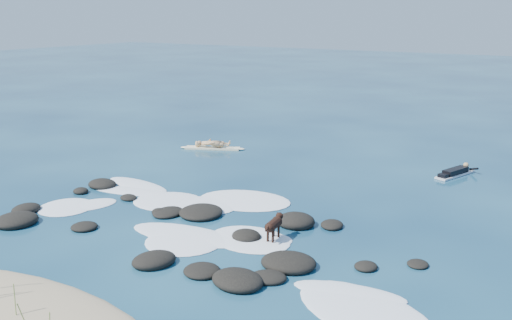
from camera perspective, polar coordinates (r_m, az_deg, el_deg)
The scene contains 6 objects.
ground at distance 19.03m, azimuth -3.85°, elevation -5.62°, with size 160.00×160.00×0.00m, color #0A2642.
reef_rocks at distance 17.63m, azimuth -7.31°, elevation -7.06°, with size 13.50×6.37×0.51m.
breaking_foam at distance 18.36m, azimuth -5.14°, elevation -6.39°, with size 14.87×8.23×0.12m.
standing_surfer_rig at distance 28.00m, azimuth -4.40°, elevation 2.53°, with size 3.04×1.62×1.83m.
paddling_surfer_rig at distance 24.94m, azimuth 19.34°, elevation -1.15°, with size 1.40×2.42×0.42m.
dog at distance 16.88m, azimuth 1.83°, elevation -6.42°, with size 0.40×1.23×0.78m.
Camera 1 is at (10.46, -14.47, 6.59)m, focal length 40.00 mm.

